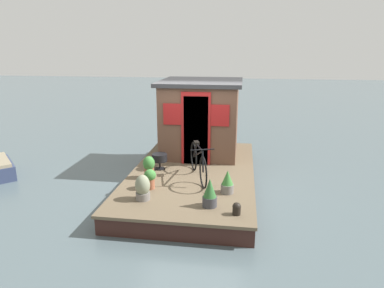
{
  "coord_description": "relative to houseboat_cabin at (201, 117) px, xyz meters",
  "views": [
    {
      "loc": [
        -7.7,
        -1.1,
        3.24
      ],
      "look_at": [
        -0.2,
        0.0,
        1.11
      ],
      "focal_mm": 32.39,
      "sensor_mm": 36.0,
      "label": 1
    }
  ],
  "objects": [
    {
      "name": "ground_plane",
      "position": [
        -1.46,
        0.0,
        -1.41
      ],
      "size": [
        60.0,
        60.0,
        0.0
      ],
      "primitive_type": "plane",
      "color": "#4C5B60"
    },
    {
      "name": "houseboat_deck",
      "position": [
        -1.46,
        0.0,
        -1.2
      ],
      "size": [
        5.14,
        2.85,
        0.41
      ],
      "color": "brown",
      "rests_on": "ground_plane"
    },
    {
      "name": "houseboat_cabin",
      "position": [
        0.0,
        0.0,
        0.0
      ],
      "size": [
        2.2,
        2.15,
        1.98
      ],
      "color": "brown",
      "rests_on": "houseboat_deck"
    },
    {
      "name": "bicycle",
      "position": [
        -1.97,
        -0.18,
        -0.62
      ],
      "size": [
        1.69,
        0.68,
        0.81
      ],
      "color": "black",
      "rests_on": "houseboat_deck"
    },
    {
      "name": "potted_plant_rosemary",
      "position": [
        -2.11,
        0.9,
        -0.73
      ],
      "size": [
        0.26,
        0.26,
        0.5
      ],
      "color": "#935138",
      "rests_on": "houseboat_deck"
    },
    {
      "name": "potted_plant_basil",
      "position": [
        -3.23,
        0.72,
        -0.76
      ],
      "size": [
        0.28,
        0.28,
        0.5
      ],
      "color": "slate",
      "rests_on": "houseboat_deck"
    },
    {
      "name": "potted_plant_thyme",
      "position": [
        -3.34,
        -0.58,
        -0.74
      ],
      "size": [
        0.27,
        0.27,
        0.54
      ],
      "color": "#38383D",
      "rests_on": "houseboat_deck"
    },
    {
      "name": "potted_plant_succulent",
      "position": [
        -2.68,
        -0.87,
        -0.78
      ],
      "size": [
        0.26,
        0.26,
        0.47
      ],
      "color": "slate",
      "rests_on": "houseboat_deck"
    },
    {
      "name": "potted_plant_mint",
      "position": [
        -2.7,
        0.72,
        -0.76
      ],
      "size": [
        0.24,
        0.24,
        0.42
      ],
      "color": "#935138",
      "rests_on": "houseboat_deck"
    },
    {
      "name": "charcoal_grill",
      "position": [
        -1.5,
        0.81,
        -0.73
      ],
      "size": [
        0.36,
        0.36,
        0.38
      ],
      "color": "black",
      "rests_on": "houseboat_deck"
    },
    {
      "name": "mooring_bollard",
      "position": [
        -3.6,
        -1.07,
        -0.89
      ],
      "size": [
        0.15,
        0.15,
        0.22
      ],
      "color": "black",
      "rests_on": "houseboat_deck"
    }
  ]
}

